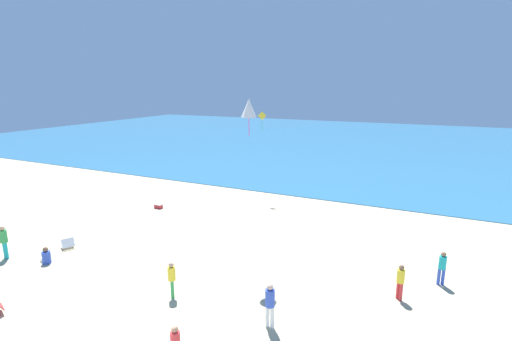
{
  "coord_description": "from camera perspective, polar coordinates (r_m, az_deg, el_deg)",
  "views": [
    {
      "loc": [
        7.06,
        -6.67,
        8.16
      ],
      "look_at": [
        0.0,
        8.4,
        4.32
      ],
      "focal_mm": 26.05,
      "sensor_mm": 36.0,
      "label": 1
    }
  ],
  "objects": [
    {
      "name": "person_2",
      "position": [
        13.39,
        2.15,
        -19.58
      ],
      "size": [
        0.35,
        0.35,
        1.66
      ],
      "rotation": [
        0.0,
        0.0,
        1.51
      ],
      "color": "white",
      "rests_on": "ground_plane"
    },
    {
      "name": "kite_white",
      "position": [
        16.03,
        -1.11,
        9.57
      ],
      "size": [
        0.96,
        0.97,
        1.61
      ],
      "rotation": [
        0.0,
        0.0,
        0.71
      ],
      "color": "white"
    },
    {
      "name": "ground_plane",
      "position": [
        19.86,
        1.99,
        -11.28
      ],
      "size": [
        120.0,
        120.0,
        0.0
      ],
      "primitive_type": "plane",
      "color": "#C6B58C"
    },
    {
      "name": "cooler_box",
      "position": [
        26.15,
        -14.76,
        -5.31
      ],
      "size": [
        0.53,
        0.32,
        0.29
      ],
      "rotation": [
        0.0,
        0.0,
        6.27
      ],
      "color": "red",
      "rests_on": "ground_plane"
    },
    {
      "name": "person_3",
      "position": [
        21.68,
        -34.25,
        -8.78
      ],
      "size": [
        0.39,
        0.39,
        1.66
      ],
      "rotation": [
        0.0,
        0.0,
        1.35
      ],
      "color": "#19ADB2",
      "rests_on": "ground_plane"
    },
    {
      "name": "person_8",
      "position": [
        15.92,
        21.3,
        -15.35
      ],
      "size": [
        0.41,
        0.41,
        1.46
      ],
      "rotation": [
        0.0,
        0.0,
        3.96
      ],
      "color": "red",
      "rests_on": "ground_plane"
    },
    {
      "name": "person_0",
      "position": [
        20.42,
        -29.54,
        -11.47
      ],
      "size": [
        0.7,
        0.5,
        0.8
      ],
      "rotation": [
        0.0,
        0.0,
        2.85
      ],
      "color": "blue",
      "rests_on": "ground_plane"
    },
    {
      "name": "beach_chair_mid_beach",
      "position": [
        21.56,
        -26.94,
        -10.03
      ],
      "size": [
        0.79,
        0.79,
        0.56
      ],
      "rotation": [
        0.0,
        0.0,
        2.65
      ],
      "color": "white",
      "rests_on": "ground_plane"
    },
    {
      "name": "person_7",
      "position": [
        17.64,
        26.68,
        -12.96
      ],
      "size": [
        0.35,
        0.35,
        1.48
      ],
      "rotation": [
        0.0,
        0.0,
        4.93
      ],
      "color": "blue",
      "rests_on": "ground_plane"
    },
    {
      "name": "ocean_water",
      "position": [
        56.44,
        17.67,
        4.09
      ],
      "size": [
        120.0,
        60.0,
        0.05
      ],
      "primitive_type": "cube",
      "color": "teal",
      "rests_on": "ground_plane"
    },
    {
      "name": "kite_yellow",
      "position": [
        26.81,
        0.95,
        8.25
      ],
      "size": [
        0.57,
        0.27,
        1.46
      ],
      "rotation": [
        0.0,
        0.0,
        0.28
      ],
      "color": "yellow"
    },
    {
      "name": "person_4",
      "position": [
        15.4,
        -12.82,
        -15.68
      ],
      "size": [
        0.42,
        0.42,
        1.49
      ],
      "rotation": [
        0.0,
        0.0,
        0.66
      ],
      "color": "green",
      "rests_on": "ground_plane"
    }
  ]
}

